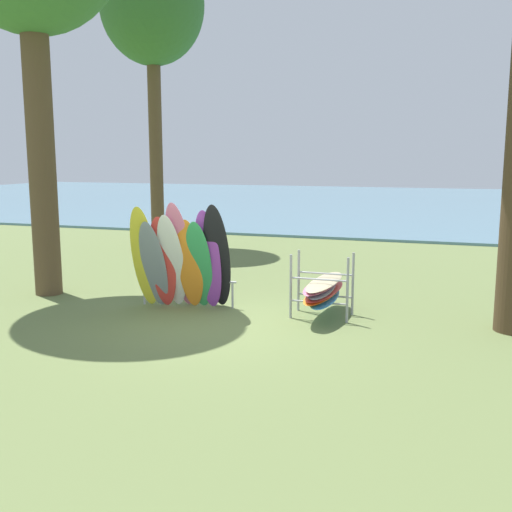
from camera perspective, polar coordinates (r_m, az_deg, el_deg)
name	(u,v)px	position (r m, az deg, el deg)	size (l,w,h in m)	color
ground_plane	(214,324)	(11.41, -3.99, -6.45)	(80.00, 80.00, 0.00)	olive
lake_water	(390,203)	(40.50, 12.52, 4.93)	(80.00, 36.00, 0.10)	slate
tree_mid_behind	(152,8)	(21.71, -9.76, 22.04)	(3.44, 3.44, 10.00)	brown
leaning_board_pile	(181,261)	(12.32, -7.06, -0.47)	(2.12, 1.27, 2.24)	yellow
board_storage_rack	(323,289)	(11.87, 6.35, -3.11)	(1.15, 2.13, 1.25)	#9EA0A5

